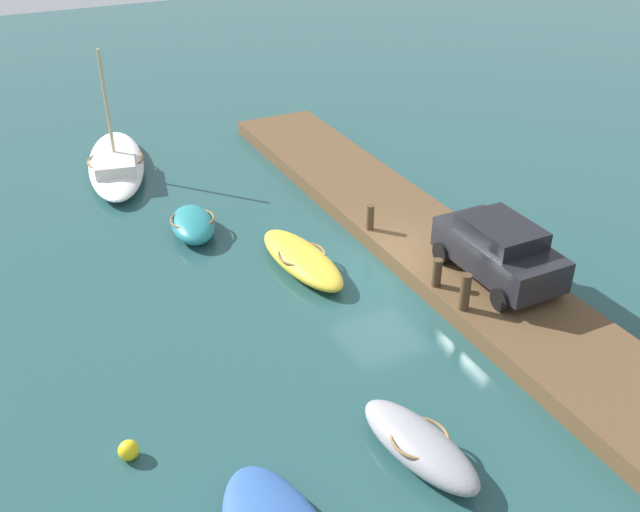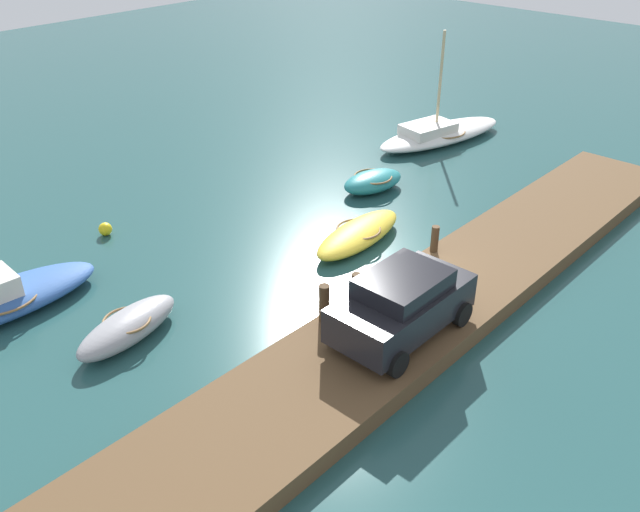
# 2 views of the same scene
# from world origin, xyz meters

# --- Properties ---
(ground_plane) EXTENTS (84.00, 84.00, 0.00)m
(ground_plane) POSITION_xyz_m (0.00, 0.00, 0.00)
(ground_plane) COLOR #234C4C
(dock_platform) EXTENTS (25.22, 3.34, 0.51)m
(dock_platform) POSITION_xyz_m (0.00, -1.88, 0.26)
(dock_platform) COLOR brown
(dock_platform) RESTS_ON ground_plane
(rowboat_yellow) EXTENTS (4.13, 1.74, 0.66)m
(rowboat_yellow) POSITION_xyz_m (1.19, 2.12, 0.33)
(rowboat_yellow) COLOR gold
(rowboat_yellow) RESTS_ON ground_plane
(rowboat_grey) EXTENTS (3.36, 1.74, 0.74)m
(rowboat_grey) POSITION_xyz_m (-6.75, 3.18, 0.38)
(rowboat_grey) COLOR #939399
(rowboat_grey) RESTS_ON ground_plane
(sailboat_white) EXTENTS (7.05, 3.37, 4.80)m
(sailboat_white) POSITION_xyz_m (10.73, 5.49, 0.40)
(sailboat_white) COLOR white
(sailboat_white) RESTS_ON ground_plane
(dinghy_teal) EXTENTS (2.74, 1.78, 0.73)m
(dinghy_teal) POSITION_xyz_m (4.71, 4.36, 0.37)
(dinghy_teal) COLOR teal
(dinghy_teal) RESTS_ON ground_plane
(mooring_post_west) EXTENTS (0.27, 0.27, 1.05)m
(mooring_post_west) POSITION_xyz_m (-3.28, -0.47, 1.04)
(mooring_post_west) COLOR #47331E
(mooring_post_west) RESTS_ON dock_platform
(mooring_post_mid_west) EXTENTS (0.26, 0.26, 0.82)m
(mooring_post_mid_west) POSITION_xyz_m (-2.02, -0.47, 0.92)
(mooring_post_mid_west) COLOR #47331E
(mooring_post_mid_west) RESTS_ON dock_platform
(mooring_post_mid_east) EXTENTS (0.23, 0.23, 0.83)m
(mooring_post_mid_east) POSITION_xyz_m (1.62, -0.47, 0.93)
(mooring_post_mid_east) COLOR #47331E
(mooring_post_mid_east) RESTS_ON dock_platform
(parked_car) EXTENTS (3.83, 2.05, 1.70)m
(parked_car) POSITION_xyz_m (-2.40, -2.22, 1.40)
(parked_car) COLOR black
(parked_car) RESTS_ON dock_platform
(marker_buoy) EXTENTS (0.44, 0.44, 0.44)m
(marker_buoy) POSITION_xyz_m (-4.04, 8.60, 0.22)
(marker_buoy) COLOR yellow
(marker_buoy) RESTS_ON ground_plane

